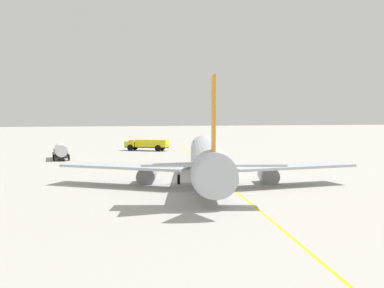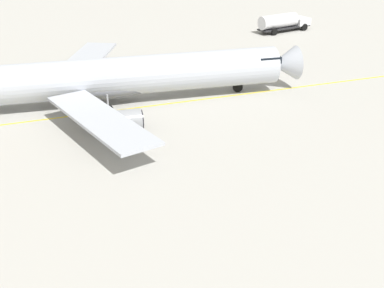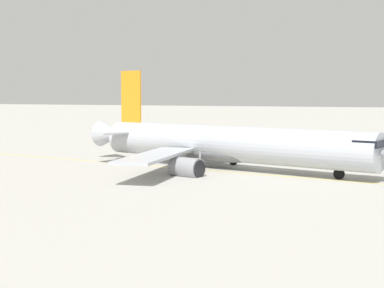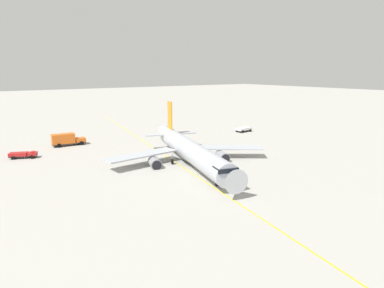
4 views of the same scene
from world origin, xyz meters
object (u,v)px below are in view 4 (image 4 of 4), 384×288
ops_pickup_truck (23,155)px  catering_truck_truck_extra (66,139)px  airliner_main (190,151)px  pushback_tug_truck (244,129)px

ops_pickup_truck → catering_truck_truck_extra: 12.92m
airliner_main → ops_pickup_truck: airliner_main is taller
pushback_tug_truck → catering_truck_truck_extra: catering_truck_truck_extra is taller
pushback_tug_truck → catering_truck_truck_extra: size_ratio=0.62×
airliner_main → pushback_tug_truck: 39.59m
airliner_main → catering_truck_truck_extra: airliner_main is taller
pushback_tug_truck → ops_pickup_truck: bearing=-7.1°
airliner_main → pushback_tug_truck: (-34.09, -20.05, -1.88)m
ops_pickup_truck → airliner_main: bearing=-18.9°
airliner_main → ops_pickup_truck: (26.88, -24.40, -1.89)m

